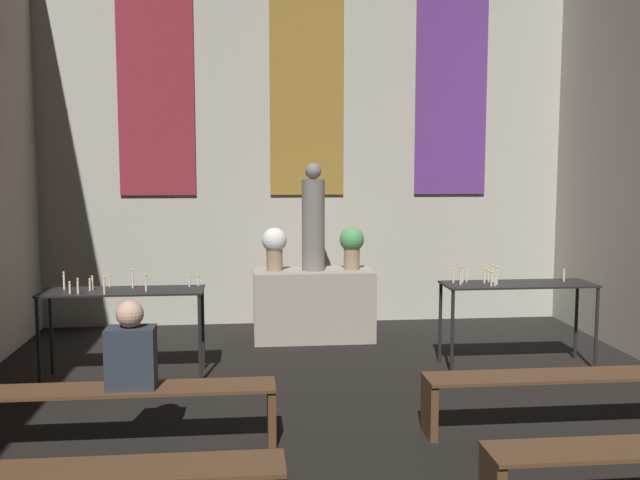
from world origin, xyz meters
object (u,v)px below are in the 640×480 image
flower_vase_right (352,245)px  statue (313,221)px  flower_vase_left (274,246)px  pew_back_left (131,403)px  candle_rack_left (123,300)px  altar (313,305)px  pew_back_right (559,389)px  person_seated (131,350)px  candle_rack_right (517,293)px

flower_vase_right → statue: bearing=-180.0°
flower_vase_left → pew_back_left: flower_vase_left is taller
candle_rack_left → flower_vase_left: bearing=41.9°
altar → pew_back_right: bearing=-62.4°
person_seated → candle_rack_left: bearing=101.4°
statue → pew_back_right: 3.78m
candle_rack_left → pew_back_left: (0.35, -1.80, -0.45)m
candle_rack_left → pew_back_left: bearing=-78.9°
statue → candle_rack_right: bearing=-34.7°
statue → flower_vase_left: (-0.47, 0.00, -0.30)m
candle_rack_right → person_seated: (-3.68, -1.80, -0.04)m
flower_vase_right → altar: bearing=-180.0°
altar → pew_back_left: size_ratio=0.67×
altar → candle_rack_right: bearing=-34.7°
candle_rack_right → flower_vase_right: bearing=137.9°
flower_vase_right → candle_rack_right: flower_vase_right is taller
flower_vase_right → candle_rack_right: bearing=-42.1°
statue → pew_back_left: size_ratio=0.60×
pew_back_left → pew_back_right: same height
flower_vase_left → pew_back_left: 3.52m
statue → pew_back_left: statue is taller
candle_rack_right → pew_back_left: 4.13m
statue → candle_rack_left: statue is taller
altar → statue: size_ratio=1.12×
candle_rack_right → flower_vase_left: bearing=150.7°
candle_rack_left → person_seated: size_ratio=2.39×
flower_vase_left → pew_back_right: 3.94m
candle_rack_right → pew_back_left: bearing=-153.9°
flower_vase_right → candle_rack_right: 2.11m
flower_vase_right → candle_rack_left: flower_vase_right is taller
person_seated → candle_rack_right: bearing=26.1°
flower_vase_left → candle_rack_right: flower_vase_left is taller
flower_vase_right → pew_back_right: flower_vase_right is taller
pew_back_right → person_seated: (-3.34, 0.00, 0.41)m
candle_rack_right → statue: bearing=145.3°
altar → person_seated: person_seated is taller
candle_rack_right → person_seated: bearing=-153.9°
flower_vase_right → person_seated: flower_vase_right is taller
pew_back_left → pew_back_right: 3.35m
statue → candle_rack_right: statue is taller
pew_back_right → person_seated: size_ratio=3.27×
flower_vase_left → candle_rack_right: bearing=-29.3°
flower_vase_left → candle_rack_left: size_ratio=0.33×
pew_back_right → flower_vase_right: bearing=110.6°
pew_back_left → person_seated: size_ratio=3.27×
altar → flower_vase_left: 0.87m
statue → candle_rack_left: (-2.03, -1.40, -0.66)m
altar → flower_vase_left: size_ratio=2.78×
pew_back_right → person_seated: bearing=180.0°
candle_rack_right → altar: bearing=145.3°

